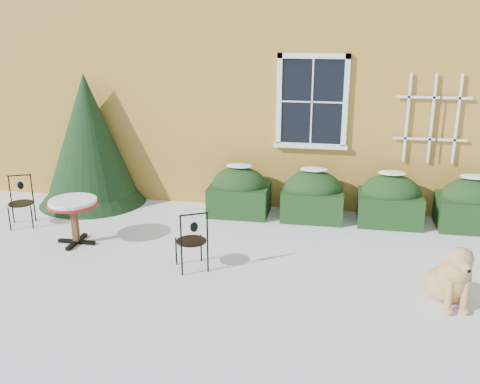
% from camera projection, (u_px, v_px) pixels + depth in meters
% --- Properties ---
extents(ground, '(80.00, 80.00, 0.00)m').
position_uv_depth(ground, '(226.00, 278.00, 7.18)').
color(ground, white).
rests_on(ground, ground).
extents(house, '(12.40, 8.40, 6.40)m').
position_uv_depth(house, '(286.00, 26.00, 12.77)').
color(house, gold).
rests_on(house, ground).
extents(hedge_row, '(4.95, 0.80, 0.91)m').
position_uv_depth(hedge_row, '(351.00, 198.00, 9.17)').
color(hedge_row, black).
rests_on(hedge_row, ground).
extents(evergreen_shrub, '(2.00, 2.00, 2.42)m').
position_uv_depth(evergreen_shrub, '(90.00, 152.00, 9.95)').
color(evergreen_shrub, black).
rests_on(evergreen_shrub, ground).
extents(bistro_table, '(0.77, 0.77, 0.72)m').
position_uv_depth(bistro_table, '(73.00, 207.00, 8.13)').
color(bistro_table, black).
rests_on(bistro_table, ground).
extents(patio_chair_near, '(0.53, 0.52, 0.87)m').
position_uv_depth(patio_chair_near, '(192.00, 240.00, 7.31)').
color(patio_chair_near, black).
rests_on(patio_chair_near, ground).
extents(patio_chair_far, '(0.49, 0.49, 0.84)m').
position_uv_depth(patio_chair_far, '(21.00, 201.00, 8.95)').
color(patio_chair_far, black).
rests_on(patio_chair_far, ground).
extents(dog, '(0.63, 0.94, 0.83)m').
position_uv_depth(dog, '(451.00, 279.00, 6.43)').
color(dog, tan).
rests_on(dog, ground).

